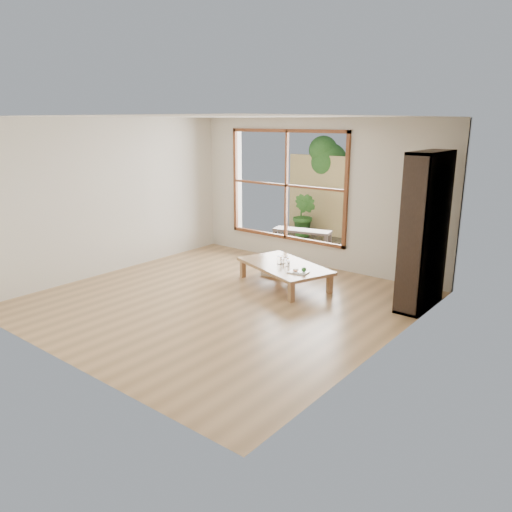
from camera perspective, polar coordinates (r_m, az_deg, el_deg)
The scene contains 15 objects.
ground at distance 7.35m, azimuth -3.78°, elevation -5.11°, with size 5.00×5.00×0.00m, color tan.
low_table at distance 7.94m, azimuth 3.25°, elevation -1.25°, with size 1.75×1.34×0.34m.
floor_cushion at distance 8.58m, azimuth 2.70°, elevation -1.81°, with size 0.48×0.48×0.07m, color white.
bookshelf at distance 7.21m, azimuth 18.71°, elevation 2.67°, with size 0.35×0.98×2.17m, color black.
glass_tall at distance 7.93m, azimuth 2.72°, elevation -0.48°, with size 0.07×0.07×0.13m, color silver.
glass_mid at distance 7.83m, azimuth 3.64°, elevation -0.84°, with size 0.07×0.07×0.09m, color silver.
glass_short at distance 8.00m, azimuth 3.48°, elevation -0.49°, with size 0.07×0.07×0.09m, color silver.
glass_small at distance 7.96m, azimuth 3.02°, elevation -0.60°, with size 0.07×0.07×0.08m, color silver.
food_tray at distance 7.51m, azimuth 4.98°, elevation -1.78°, with size 0.31×0.24×0.09m.
deck at distance 10.42m, azimuth 7.03°, elevation 0.99°, with size 2.80×2.00×0.05m, color #363027.
garden_bench at distance 10.22m, azimuth 5.30°, elevation 2.69°, with size 1.22×0.61×0.37m.
bamboo_fence at distance 11.09m, azimuth 9.93°, elevation 6.49°, with size 2.80×0.06×1.80m, color tan.
shrub_right at distance 10.67m, azimuth 12.43°, elevation 3.91°, with size 0.88×0.76×0.98m, color #2F5921.
shrub_left at distance 11.11m, azimuth 5.55°, elevation 4.68°, with size 0.55×0.44×0.99m, color #2F5921.
garden_tree at distance 11.61m, azimuth 7.86°, elevation 10.57°, with size 1.04×0.85×2.22m.
Camera 1 is at (4.67, -5.06, 2.56)m, focal length 35.00 mm.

